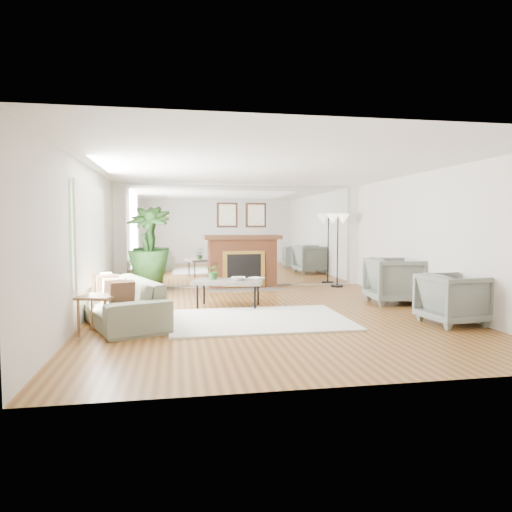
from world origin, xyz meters
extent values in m
plane|color=brown|center=(0.00, 0.00, 0.00)|extent=(7.00, 7.00, 0.00)
cube|color=silver|center=(-2.99, 0.00, 1.25)|extent=(0.02, 7.00, 2.50)
cube|color=silver|center=(2.99, 0.00, 1.25)|extent=(0.02, 7.00, 2.50)
cube|color=silver|center=(0.00, 3.49, 1.25)|extent=(6.00, 0.02, 2.50)
cube|color=silver|center=(0.00, 3.47, 1.25)|extent=(5.40, 0.04, 2.40)
cube|color=#B2E09E|center=(-2.96, 0.40, 1.35)|extent=(0.04, 2.40, 1.50)
cube|color=brown|center=(0.00, 3.28, 0.60)|extent=(1.60, 0.40, 1.20)
cube|color=gold|center=(0.00, 3.07, 0.48)|extent=(1.00, 0.04, 0.85)
cube|color=black|center=(0.00, 3.05, 0.48)|extent=(0.80, 0.04, 0.70)
cube|color=#696053|center=(0.00, 2.93, 0.01)|extent=(1.70, 0.55, 0.03)
cube|color=#432815|center=(0.00, 3.26, 1.22)|extent=(1.85, 0.46, 0.10)
cube|color=black|center=(-0.35, 3.43, 1.75)|extent=(0.50, 0.04, 0.60)
cube|color=black|center=(0.35, 3.43, 1.75)|extent=(0.50, 0.04, 0.60)
cube|color=silver|center=(-0.28, -0.43, 0.02)|extent=(2.80, 2.00, 0.03)
cube|color=#696053|center=(-0.62, 0.83, 0.47)|extent=(1.41, 1.06, 0.06)
cylinder|color=black|center=(-1.20, 0.73, 0.22)|extent=(0.04, 0.04, 0.44)
cylinder|color=black|center=(-0.19, 0.43, 0.22)|extent=(0.04, 0.04, 0.44)
cylinder|color=black|center=(-1.05, 1.23, 0.22)|extent=(0.04, 0.04, 0.44)
cylinder|color=black|center=(-0.05, 0.93, 0.22)|extent=(0.04, 0.04, 0.44)
imported|color=slate|center=(-2.45, -0.23, 0.34)|extent=(1.69, 2.49, 0.68)
imported|color=slate|center=(2.60, 0.69, 0.44)|extent=(1.05, 1.03, 0.89)
imported|color=slate|center=(2.60, -1.21, 0.39)|extent=(0.94, 0.92, 0.78)
cube|color=brown|center=(-2.65, -0.92, 0.52)|extent=(0.59, 0.59, 0.04)
cylinder|color=brown|center=(-2.89, -1.05, 0.26)|extent=(0.04, 0.04, 0.51)
cylinder|color=brown|center=(-2.52, -1.15, 0.26)|extent=(0.04, 0.04, 0.51)
cylinder|color=brown|center=(-2.78, -0.68, 0.26)|extent=(0.04, 0.04, 0.51)
cylinder|color=brown|center=(-2.41, -0.79, 0.26)|extent=(0.04, 0.04, 0.51)
cylinder|color=black|center=(-2.18, 2.83, 0.20)|extent=(0.56, 0.56, 0.40)
imported|color=#315D22|center=(-2.18, 2.83, 1.11)|extent=(1.08, 1.08, 1.65)
cylinder|color=black|center=(2.31, 3.10, 0.02)|extent=(0.30, 0.30, 0.04)
cylinder|color=black|center=(2.31, 3.10, 0.86)|extent=(0.03, 0.03, 1.72)
cone|color=white|center=(2.19, 3.10, 1.67)|extent=(0.32, 0.32, 0.24)
cone|color=white|center=(2.44, 3.10, 1.67)|extent=(0.32, 0.32, 0.24)
imported|color=#315D22|center=(-0.88, 1.00, 0.66)|extent=(0.34, 0.32, 0.31)
imported|color=brown|center=(-0.45, 0.75, 0.53)|extent=(0.29, 0.29, 0.07)
imported|color=brown|center=(-0.16, 0.91, 0.51)|extent=(0.30, 0.34, 0.02)
camera|label=1|loc=(-1.56, -7.49, 1.53)|focal=32.00mm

